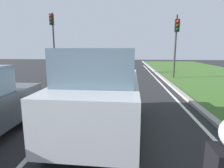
# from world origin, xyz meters

# --- Properties ---
(ground_plane) EXTENTS (60.00, 60.00, 0.00)m
(ground_plane) POSITION_xyz_m (0.00, 14.00, 0.00)
(ground_plane) COLOR #262628
(lane_line_center) EXTENTS (0.12, 32.00, 0.01)m
(lane_line_center) POSITION_xyz_m (-0.70, 14.00, 0.00)
(lane_line_center) COLOR silver
(lane_line_center) RESTS_ON ground
(lane_line_right_edge) EXTENTS (0.12, 32.00, 0.01)m
(lane_line_right_edge) POSITION_xyz_m (3.60, 14.00, 0.00)
(lane_line_right_edge) COLOR silver
(lane_line_right_edge) RESTS_ON ground
(curb_right) EXTENTS (0.24, 48.00, 0.12)m
(curb_right) POSITION_xyz_m (4.10, 14.00, 0.06)
(curb_right) COLOR #9E9B93
(curb_right) RESTS_ON ground
(car_suv_ahead) EXTENTS (2.07, 4.55, 2.28)m
(car_suv_ahead) POSITION_xyz_m (0.69, 8.61, 1.17)
(car_suv_ahead) COLOR #B7BABF
(car_suv_ahead) RESTS_ON ground
(traffic_light_near_right) EXTENTS (0.32, 0.50, 4.74)m
(traffic_light_near_right) POSITION_xyz_m (4.96, 18.37, 3.16)
(traffic_light_near_right) COLOR #2D2D2D
(traffic_light_near_right) RESTS_ON ground
(traffic_light_overhead_left) EXTENTS (0.32, 0.50, 5.28)m
(traffic_light_overhead_left) POSITION_xyz_m (-5.06, 19.77, 3.61)
(traffic_light_overhead_left) COLOR #2D2D2D
(traffic_light_overhead_left) RESTS_ON ground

